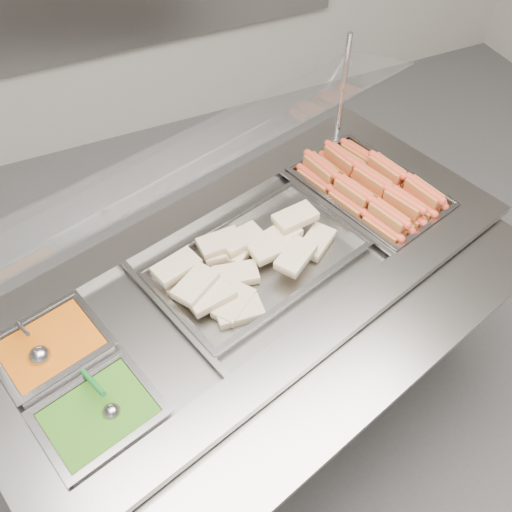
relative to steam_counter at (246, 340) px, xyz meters
name	(u,v)px	position (x,y,z in m)	size (l,w,h in m)	color
ground	(275,504)	(-0.09, -0.47, -0.43)	(6.00, 6.00, 0.00)	#535356
steam_counter	(246,340)	(0.00, 0.00, 0.00)	(1.95, 1.27, 0.86)	slate
tray_rail	(354,378)	(0.14, -0.47, 0.38)	(1.72, 0.81, 0.05)	gray
sneeze_guard	(198,150)	(-0.06, 0.20, 0.78)	(1.59, 0.71, 0.42)	silver
pan_hotdogs	(368,195)	(0.57, 0.17, 0.39)	(0.46, 0.60, 0.10)	gray
pan_wraps	(258,264)	(0.06, 0.02, 0.41)	(0.73, 0.55, 0.07)	gray
pan_beans	(53,352)	(-0.63, -0.04, 0.39)	(0.34, 0.30, 0.10)	gray
pan_peas	(102,420)	(-0.55, -0.31, 0.39)	(0.34, 0.30, 0.10)	gray
hotdogs_in_buns	(371,187)	(0.57, 0.16, 0.44)	(0.41, 0.55, 0.11)	#A24F21
tortilla_wraps	(244,260)	(0.01, 0.02, 0.45)	(0.64, 0.37, 0.09)	beige
ladle	(39,355)	(-0.66, -0.06, 0.44)	(0.08, 0.18, 0.15)	#AAAAAE
serving_spoon	(108,407)	(-0.52, -0.30, 0.44)	(0.08, 0.17, 0.12)	#AAAAAE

